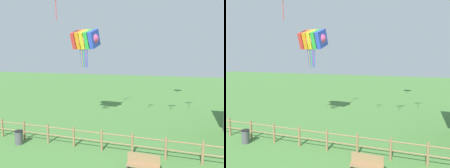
% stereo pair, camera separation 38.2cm
% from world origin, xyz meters
% --- Properties ---
extents(wooden_fence, '(18.92, 0.14, 1.27)m').
position_xyz_m(wooden_fence, '(-0.00, 7.79, 0.71)').
color(wooden_fence, olive).
rests_on(wooden_fence, ground_plane).
extents(park_bench_near_fence, '(1.60, 0.43, 1.02)m').
position_xyz_m(park_bench_near_fence, '(2.84, 5.88, 0.53)').
color(park_bench_near_fence, olive).
rests_on(park_bench_near_fence, ground_plane).
extents(trash_bin, '(0.53, 0.53, 0.90)m').
position_xyz_m(trash_bin, '(-5.43, 7.04, 0.45)').
color(trash_bin, '#4C4C51').
rests_on(trash_bin, ground_plane).
extents(kite_rainbow_parafoil, '(2.63, 1.97, 3.28)m').
position_xyz_m(kite_rainbow_parafoil, '(-3.53, 13.31, 7.10)').
color(kite_rainbow_parafoil, '#E54C8C').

